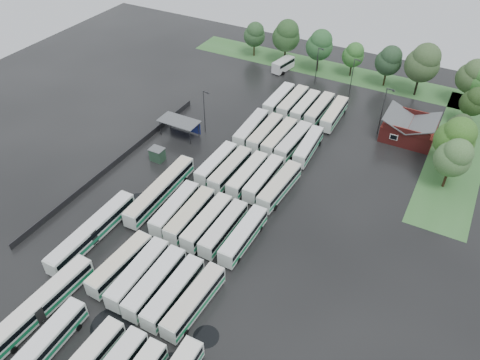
% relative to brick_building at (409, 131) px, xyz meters
% --- Properties ---
extents(ground, '(160.00, 160.00, 0.00)m').
position_rel_brick_building_xyz_m(ground, '(-24.00, -42.77, -1.87)').
color(ground, black).
rests_on(ground, ground).
extents(brick_building, '(10.07, 8.60, 5.39)m').
position_rel_brick_building_xyz_m(brick_building, '(0.00, 0.00, 0.00)').
color(brick_building, maroon).
rests_on(brick_building, ground).
extents(wash_shed, '(8.20, 4.20, 3.58)m').
position_rel_brick_building_xyz_m(wash_shed, '(-41.20, -20.74, 1.12)').
color(wash_shed, '#2D2D30').
rests_on(wash_shed, ground).
extents(utility_hut, '(2.70, 2.20, 2.62)m').
position_rel_brick_building_xyz_m(utility_hut, '(-40.20, -30.17, -0.55)').
color(utility_hut, '#1F3927').
rests_on(utility_hut, ground).
extents(grass_strip_north, '(80.00, 10.00, 0.01)m').
position_rel_brick_building_xyz_m(grass_strip_north, '(-22.00, 22.03, -1.86)').
color(grass_strip_north, '#34662E').
rests_on(grass_strip_north, ground).
extents(grass_strip_east, '(10.00, 50.00, 0.01)m').
position_rel_brick_building_xyz_m(grass_strip_east, '(10.00, 0.03, -1.86)').
color(grass_strip_east, '#34662E').
rests_on(grass_strip_east, ground).
extents(west_fence, '(0.10, 50.00, 1.20)m').
position_rel_brick_building_xyz_m(west_fence, '(-46.20, -34.77, -1.27)').
color(west_fence, '#2D2D30').
rests_on(west_fence, ground).
extents(bus_r0c0, '(2.87, 11.66, 3.22)m').
position_rel_brick_building_xyz_m(bus_r0c0, '(-28.27, -68.95, -0.09)').
color(bus_r0c0, silver).
rests_on(bus_r0c0, ground).
extents(bus_r1c0, '(2.95, 11.65, 3.22)m').
position_rel_brick_building_xyz_m(bus_r1c0, '(-28.47, -55.00, -0.10)').
color(bus_r1c0, silver).
rests_on(bus_r1c0, ground).
extents(bus_r1c1, '(2.94, 12.09, 3.34)m').
position_rel_brick_building_xyz_m(bus_r1c1, '(-25.05, -55.18, -0.03)').
color(bus_r1c1, silver).
rests_on(bus_r1c1, ground).
extents(bus_r1c2, '(2.81, 12.05, 3.34)m').
position_rel_brick_building_xyz_m(bus_r1c2, '(-22.01, -55.35, -0.03)').
color(bus_r1c2, silver).
rests_on(bus_r1c2, ground).
extents(bus_r1c3, '(2.55, 11.83, 3.29)m').
position_rel_brick_building_xyz_m(bus_r1c3, '(-18.83, -55.51, -0.06)').
color(bus_r1c3, silver).
rests_on(bus_r1c3, ground).
extents(bus_r1c4, '(2.87, 11.94, 3.30)m').
position_rel_brick_building_xyz_m(bus_r1c4, '(-15.63, -55.41, -0.05)').
color(bus_r1c4, silver).
rests_on(bus_r1c4, ground).
extents(bus_r2c0, '(2.99, 11.81, 3.26)m').
position_rel_brick_building_xyz_m(bus_r2c0, '(-28.29, -41.50, -0.07)').
color(bus_r2c0, silver).
rests_on(bus_r2c0, ground).
extents(bus_r2c1, '(2.77, 11.90, 3.30)m').
position_rel_brick_building_xyz_m(bus_r2c1, '(-25.22, -41.67, -0.05)').
color(bus_r2c1, silver).
rests_on(bus_r2c1, ground).
extents(bus_r2c2, '(2.59, 11.84, 3.29)m').
position_rel_brick_building_xyz_m(bus_r2c2, '(-21.99, -41.72, -0.06)').
color(bus_r2c2, silver).
rests_on(bus_r2c2, ground).
extents(bus_r2c3, '(2.47, 11.52, 3.21)m').
position_rel_brick_building_xyz_m(bus_r2c3, '(-18.99, -41.68, -0.10)').
color(bus_r2c3, silver).
rests_on(bus_r2c3, ground).
extents(bus_r2c4, '(2.51, 11.71, 3.26)m').
position_rel_brick_building_xyz_m(bus_r2c4, '(-15.54, -41.58, -0.07)').
color(bus_r2c4, silver).
rests_on(bus_r2c4, ground).
extents(bus_r3c0, '(2.53, 11.45, 3.18)m').
position_rel_brick_building_xyz_m(bus_r3c0, '(-28.56, -27.78, -0.12)').
color(bus_r3c0, silver).
rests_on(bus_r3c0, ground).
extents(bus_r3c1, '(2.69, 11.87, 3.30)m').
position_rel_brick_building_xyz_m(bus_r3c1, '(-25.37, -28.22, -0.05)').
color(bus_r3c1, silver).
rests_on(bus_r3c1, ground).
extents(bus_r3c2, '(2.57, 11.59, 3.22)m').
position_rel_brick_building_xyz_m(bus_r3c2, '(-22.00, -27.98, -0.10)').
color(bus_r3c2, silver).
rests_on(bus_r3c2, ground).
extents(bus_r3c3, '(2.55, 11.61, 3.23)m').
position_rel_brick_building_xyz_m(bus_r3c3, '(-18.98, -27.62, -0.09)').
color(bus_r3c3, silver).
rests_on(bus_r3c3, ground).
extents(bus_r3c4, '(3.16, 12.21, 3.37)m').
position_rel_brick_building_xyz_m(bus_r3c4, '(-15.59, -28.29, -0.01)').
color(bus_r3c4, silver).
rests_on(bus_r3c4, ground).
extents(bus_r4c0, '(3.06, 12.12, 3.35)m').
position_rel_brick_building_xyz_m(bus_r4c0, '(-28.28, -14.41, -0.03)').
color(bus_r4c0, silver).
rests_on(bus_r4c0, ground).
extents(bus_r4c1, '(2.56, 11.88, 3.31)m').
position_rel_brick_building_xyz_m(bus_r4c1, '(-25.06, -14.49, -0.05)').
color(bus_r4c1, silver).
rests_on(bus_r4c1, ground).
extents(bus_r4c2, '(2.73, 11.73, 3.25)m').
position_rel_brick_building_xyz_m(bus_r4c2, '(-21.93, -14.50, -0.08)').
color(bus_r4c2, silver).
rests_on(bus_r4c2, ground).
extents(bus_r4c3, '(3.00, 11.98, 3.31)m').
position_rel_brick_building_xyz_m(bus_r4c3, '(-18.87, -14.59, -0.05)').
color(bus_r4c3, silver).
rests_on(bus_r4c3, ground).
extents(bus_r4c4, '(2.96, 11.52, 3.18)m').
position_rel_brick_building_xyz_m(bus_r4c4, '(-15.75, -14.60, -0.12)').
color(bus_r4c4, silver).
rests_on(bus_r4c4, ground).
extents(bus_r5c0, '(2.61, 11.90, 3.31)m').
position_rel_brick_building_xyz_m(bus_r5c0, '(-28.35, -0.84, -0.05)').
color(bus_r5c0, silver).
rests_on(bus_r5c0, ground).
extents(bus_r5c1, '(2.63, 11.95, 3.32)m').
position_rel_brick_building_xyz_m(bus_r5c1, '(-25.12, -0.56, -0.04)').
color(bus_r5c1, silver).
rests_on(bus_r5c1, ground).
extents(bus_r5c2, '(2.52, 11.47, 3.19)m').
position_rel_brick_building_xyz_m(bus_r5c2, '(-22.01, -0.82, -0.11)').
color(bus_r5c2, silver).
rests_on(bus_r5c2, ground).
extents(bus_r5c3, '(2.65, 11.75, 3.26)m').
position_rel_brick_building_xyz_m(bus_r5c3, '(-18.84, -0.55, -0.07)').
color(bus_r5c3, silver).
rests_on(bus_r5c3, ground).
extents(bus_r5c4, '(2.73, 11.75, 3.26)m').
position_rel_brick_building_xyz_m(bus_r5c4, '(-15.40, -0.86, -0.08)').
color(bus_r5c4, silver).
rests_on(bus_r5c4, ground).
extents(artic_bus_west_a, '(3.06, 17.42, 3.22)m').
position_rel_brick_building_xyz_m(artic_bus_west_a, '(-33.08, -65.88, -0.08)').
color(artic_bus_west_a, silver).
rests_on(artic_bus_west_a, ground).
extents(artic_bus_west_b, '(2.97, 17.71, 3.27)m').
position_rel_brick_building_xyz_m(artic_bus_west_b, '(-33.04, -38.93, -0.05)').
color(artic_bus_west_b, silver).
rests_on(artic_bus_west_b, ground).
extents(artic_bus_west_c, '(2.54, 17.60, 3.26)m').
position_rel_brick_building_xyz_m(artic_bus_west_c, '(-36.48, -51.96, -0.06)').
color(artic_bus_west_c, silver).
rests_on(artic_bus_west_c, ground).
extents(minibus, '(3.69, 7.03, 2.92)m').
position_rel_brick_building_xyz_m(minibus, '(-34.94, 16.14, -0.25)').
color(minibus, silver).
rests_on(minibus, ground).
extents(tree_north_0, '(5.64, 5.64, 9.34)m').
position_rel_brick_building_xyz_m(tree_north_0, '(-45.39, 20.54, 4.14)').
color(tree_north_0, '#3D2816').
rests_on(tree_north_0, ground).
extents(tree_north_1, '(7.02, 7.02, 11.63)m').
position_rel_brick_building_xyz_m(tree_north_1, '(-36.33, 20.43, 5.62)').
color(tree_north_1, black).
rests_on(tree_north_1, ground).
extents(tree_north_2, '(6.63, 6.63, 10.98)m').
position_rel_brick_building_xyz_m(tree_north_2, '(-27.13, 19.91, 5.20)').
color(tree_north_2, black).
rests_on(tree_north_2, ground).
extents(tree_north_3, '(5.31, 5.31, 8.80)m').
position_rel_brick_building_xyz_m(tree_north_3, '(-18.87, 21.43, 3.79)').
color(tree_north_3, black).
rests_on(tree_north_3, ground).
extents(tree_north_4, '(6.15, 6.15, 10.18)m').
position_rel_brick_building_xyz_m(tree_north_4, '(-10.09, 20.29, 4.68)').
color(tree_north_4, black).
rests_on(tree_north_4, ground).
extents(tree_north_5, '(7.70, 7.70, 12.75)m').
position_rel_brick_building_xyz_m(tree_north_5, '(-2.45, 19.08, 6.34)').
color(tree_north_5, black).
rests_on(tree_north_5, ground).
extents(tree_north_6, '(6.65, 6.65, 11.01)m').
position_rel_brick_building_xyz_m(tree_north_6, '(9.17, 19.83, 5.21)').
color(tree_north_6, '#382613').
rests_on(tree_north_6, ground).
extents(tree_east_0, '(6.18, 6.18, 10.23)m').
position_rel_brick_building_xyz_m(tree_east_0, '(9.42, -12.49, 4.71)').
color(tree_east_0, '#322112').
rests_on(tree_east_0, ground).
extents(tree_east_1, '(7.02, 7.02, 11.63)m').
position_rel_brick_building_xyz_m(tree_east_1, '(8.76, -7.80, 5.62)').
color(tree_east_1, black).
rests_on(tree_east_1, ground).
extents(tree_east_2, '(4.79, 4.79, 7.93)m').
position_rel_brick_building_xyz_m(tree_east_2, '(8.70, 0.56, 3.23)').
color(tree_east_2, '#3B2B19').
rests_on(tree_east_2, ground).
extents(tree_east_3, '(5.37, 5.37, 8.90)m').
position_rel_brick_building_xyz_m(tree_east_3, '(9.95, 11.10, 3.86)').
color(tree_east_3, black).
rests_on(tree_east_3, ground).
extents(tree_east_4, '(6.67, 6.67, 11.05)m').
position_rel_brick_building_xyz_m(tree_east_4, '(8.17, 19.87, 5.24)').
color(tree_east_4, black).
rests_on(tree_east_4, ground).
extents(lamp_post_ne, '(1.64, 0.32, 10.64)m').
position_rel_brick_building_xyz_m(lamp_post_ne, '(-5.52, -1.54, 4.31)').
color(lamp_post_ne, '#2D2D30').
rests_on(lamp_post_ne, ground).
extents(lamp_post_nw, '(1.45, 0.28, 9.42)m').
position_rel_brick_building_xyz_m(lamp_post_nw, '(-37.31, -17.39, 3.60)').
color(lamp_post_nw, '#2D2D30').
rests_on(lamp_post_nw, ground).
extents(lamp_post_back_w, '(1.41, 0.27, 9.13)m').
position_rel_brick_building_xyz_m(lamp_post_back_w, '(-25.03, 13.30, 3.44)').
color(lamp_post_back_w, '#2D2D30').
rests_on(lamp_post_back_w, ground).
extents(lamp_post_back_e, '(1.43, 0.28, 9.29)m').
position_rel_brick_building_xyz_m(lamp_post_back_e, '(-15.75, 11.13, 3.53)').
color(lamp_post_back_e, '#2D2D30').
rests_on(lamp_post_back_e, ground).
extents(puddle_0, '(5.80, 5.80, 0.01)m').
position_rel_brick_building_xyz_m(puddle_0, '(-23.75, -62.69, -1.86)').
color(puddle_0, black).
rests_on(puddle_0, ground).
extents(puddle_2, '(8.08, 8.08, 0.01)m').
position_rel_brick_building_xyz_m(puddle_2, '(-34.95, -42.95, -1.86)').
color(puddle_2, black).
rests_on(puddle_2, ground).
extents(puddle_3, '(2.81, 2.81, 0.01)m').
position_rel_brick_building_xyz_m(puddle_3, '(-20.44, -47.16, -1.86)').
color(puddle_3, black).
rests_on(puddle_3, ground).
extents(puddle_4, '(3.44, 3.44, 0.01)m').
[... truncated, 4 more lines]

